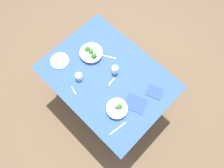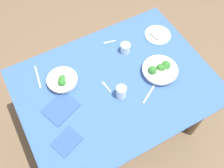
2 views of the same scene
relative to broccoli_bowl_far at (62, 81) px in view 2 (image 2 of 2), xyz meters
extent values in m
plane|color=brown|center=(0.33, -0.19, -0.76)|extent=(6.00, 6.00, 0.00)
cube|color=#2D4C84|center=(0.33, -0.19, -0.03)|extent=(1.38, 1.03, 0.01)
cube|color=brown|center=(0.33, -0.19, -0.05)|extent=(1.34, 1.00, 0.02)
cylinder|color=brown|center=(0.91, -0.59, -0.41)|extent=(0.07, 0.07, 0.70)
cylinder|color=brown|center=(-0.25, 0.21, -0.41)|extent=(0.07, 0.07, 0.70)
cylinder|color=brown|center=(0.91, 0.21, -0.41)|extent=(0.07, 0.07, 0.70)
cylinder|color=white|center=(0.00, 0.00, -0.01)|extent=(0.19, 0.19, 0.04)
cylinder|color=white|center=(0.00, 0.00, 0.01)|extent=(0.22, 0.22, 0.01)
sphere|color=#286023|center=(0.00, 0.00, 0.02)|extent=(0.05, 0.05, 0.05)
sphere|color=#286023|center=(0.01, 0.01, 0.02)|extent=(0.05, 0.05, 0.05)
sphere|color=#286023|center=(-0.01, -0.03, 0.02)|extent=(0.06, 0.06, 0.06)
cylinder|color=beige|center=(0.01, 0.00, 0.03)|extent=(0.07, 0.07, 0.01)
cylinder|color=white|center=(0.65, -0.26, -0.01)|extent=(0.23, 0.23, 0.04)
cylinder|color=white|center=(0.65, -0.26, 0.01)|extent=(0.26, 0.26, 0.01)
sphere|color=#33702D|center=(0.70, -0.26, 0.02)|extent=(0.07, 0.07, 0.07)
sphere|color=#286023|center=(0.59, -0.25, 0.03)|extent=(0.06, 0.06, 0.06)
sphere|color=#286023|center=(0.66, -0.26, 0.03)|extent=(0.06, 0.06, 0.06)
sphere|color=#286023|center=(0.70, -0.26, 0.03)|extent=(0.07, 0.07, 0.07)
sphere|color=#1E511E|center=(0.66, -0.28, 0.02)|extent=(0.04, 0.04, 0.04)
cylinder|color=beige|center=(0.65, -0.25, 0.02)|extent=(0.10, 0.10, 0.01)
cylinder|color=#99C6D1|center=(0.85, 0.05, -0.03)|extent=(0.21, 0.21, 0.01)
cube|color=beige|center=(0.85, 0.05, -0.01)|extent=(0.12, 0.11, 0.02)
cylinder|color=silver|center=(0.31, -0.29, 0.02)|extent=(0.07, 0.07, 0.10)
cylinder|color=silver|center=(0.54, 0.04, 0.01)|extent=(0.07, 0.07, 0.08)
cube|color=#B7B7BC|center=(0.26, -0.20, -0.03)|extent=(0.02, 0.07, 0.00)
cube|color=#B7B7BC|center=(0.25, -0.15, -0.03)|extent=(0.02, 0.03, 0.00)
cube|color=#B7B7BC|center=(0.49, 0.17, -0.03)|extent=(0.07, 0.02, 0.00)
cube|color=#B7B7BC|center=(0.44, 0.18, -0.03)|extent=(0.03, 0.02, 0.00)
cube|color=#B7B7BC|center=(0.50, -0.37, -0.03)|extent=(0.17, 0.10, 0.00)
cube|color=#B7B7BC|center=(-0.14, 0.14, -0.03)|extent=(0.04, 0.20, 0.00)
cube|color=navy|center=(-0.15, -0.41, -0.03)|extent=(0.20, 0.18, 0.01)
cube|color=navy|center=(-0.09, -0.18, -0.03)|extent=(0.26, 0.24, 0.01)
camera|label=1|loc=(-0.35, 0.43, 2.09)|focal=34.01mm
camera|label=2|loc=(-0.17, -1.03, 1.55)|focal=41.67mm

